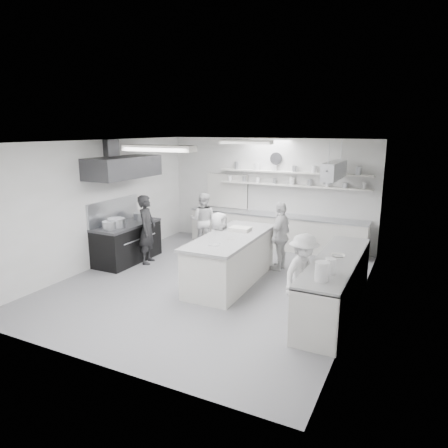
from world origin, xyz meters
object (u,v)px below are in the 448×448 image
at_px(prep_island, 231,260).
at_px(cook_back, 203,220).
at_px(right_counter, 335,286).
at_px(cook_stove, 147,229).
at_px(stove, 127,244).
at_px(back_counter, 275,231).

xyz_separation_m(prep_island, cook_back, (-1.84, 2.09, 0.27)).
height_order(right_counter, cook_stove, cook_stove).
bearing_deg(right_counter, cook_stove, 171.37).
height_order(stove, cook_back, cook_back).
xyz_separation_m(stove, right_counter, (5.25, -0.60, 0.02)).
bearing_deg(prep_island, back_counter, 89.80).
bearing_deg(back_counter, cook_stove, -131.25).
height_order(right_counter, cook_back, cook_back).
height_order(back_counter, cook_back, cook_back).
bearing_deg(right_counter, back_counter, 124.65).
relative_size(back_counter, cook_back, 3.25).
bearing_deg(prep_island, cook_back, 130.09).
xyz_separation_m(right_counter, cook_stove, (-4.71, 0.71, 0.38)).
xyz_separation_m(back_counter, cook_stove, (-2.36, -2.69, 0.39)).
height_order(stove, back_counter, back_counter).
xyz_separation_m(back_counter, cook_back, (-1.78, -0.89, 0.31)).
bearing_deg(back_counter, cook_back, -153.54).
bearing_deg(stove, cook_stove, 11.82).
bearing_deg(cook_stove, prep_island, -114.56).
xyz_separation_m(stove, cook_stove, (0.54, 0.11, 0.40)).
relative_size(stove, cook_back, 1.17).
relative_size(back_counter, right_counter, 1.52).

